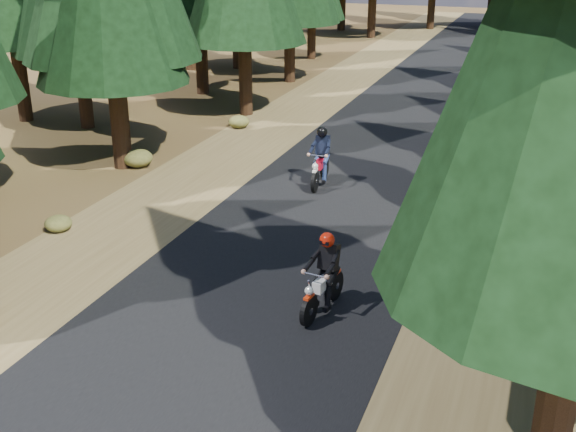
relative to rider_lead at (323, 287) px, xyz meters
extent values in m
plane|color=#4A301A|center=(-1.42, 0.43, -0.54)|extent=(120.00, 120.00, 0.00)
cube|color=black|center=(-1.42, 5.43, -0.54)|extent=(6.00, 100.00, 0.01)
cube|color=brown|center=(-6.02, 5.43, -0.54)|extent=(3.20, 100.00, 0.01)
cube|color=brown|center=(3.18, 5.43, -0.54)|extent=(3.20, 100.00, 0.01)
cylinder|color=black|center=(4.24, -3.28, 2.38)|extent=(0.53, 0.53, 5.85)
cylinder|color=black|center=(-8.68, 6.60, 2.13)|extent=(0.51, 0.51, 5.34)
cylinder|color=black|center=(-9.13, 7.39, 2.67)|extent=(0.56, 0.56, 6.43)
cylinder|color=black|center=(-12.56, 10.36, 2.24)|extent=(0.52, 0.52, 5.56)
cylinder|color=black|center=(-7.78, 14.32, 2.32)|extent=(0.53, 0.53, 5.72)
cylinder|color=black|center=(-11.18, 17.28, 2.64)|extent=(0.55, 0.55, 6.37)
cylinder|color=black|center=(-8.42, 21.19, 2.28)|extent=(0.53, 0.53, 5.64)
cylinder|color=black|center=(-12.28, 23.65, 2.18)|extent=(0.52, 0.52, 5.45)
cylinder|color=black|center=(-9.54, 27.88, 1.67)|extent=(0.48, 0.48, 4.42)
cylinder|color=black|center=(-13.21, 33.20, 1.83)|extent=(0.49, 0.49, 4.75)
cylinder|color=black|center=(-15.42, 10.43, 2.46)|extent=(0.54, 0.54, 6.00)
cylinder|color=black|center=(-14.42, 22.43, 2.66)|extent=(0.56, 0.56, 6.40)
ellipsoid|color=#474C1E|center=(-8.25, 6.82, -0.26)|extent=(0.93, 0.93, 0.56)
ellipsoid|color=#474C1E|center=(-7.19, 12.26, -0.31)|extent=(0.78, 0.78, 0.47)
ellipsoid|color=#474C1E|center=(4.03, 2.32, -0.32)|extent=(0.75, 0.75, 0.45)
ellipsoid|color=#474C1E|center=(-7.35, 1.61, -0.34)|extent=(0.67, 0.67, 0.40)
ellipsoid|color=#474C1E|center=(4.55, 5.57, -0.23)|extent=(1.03, 1.03, 0.62)
ellipsoid|color=#474C1E|center=(4.30, 22.06, -0.31)|extent=(0.77, 0.77, 0.46)
cube|color=black|center=(0.00, 0.00, 0.55)|extent=(0.39, 0.27, 0.52)
sphere|color=#A91606|center=(0.00, 0.00, 0.93)|extent=(0.33, 0.33, 0.29)
cube|color=black|center=(-2.34, 7.10, 0.61)|extent=(0.40, 0.26, 0.55)
sphere|color=black|center=(-2.34, 7.10, 1.02)|extent=(0.33, 0.33, 0.31)
camera|label=1|loc=(3.65, -11.86, 6.43)|focal=45.00mm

